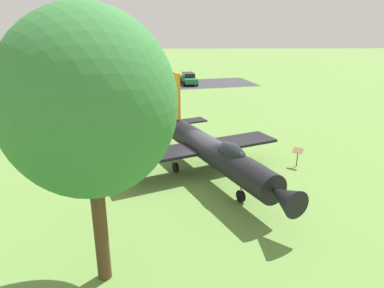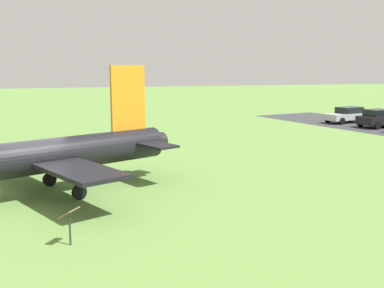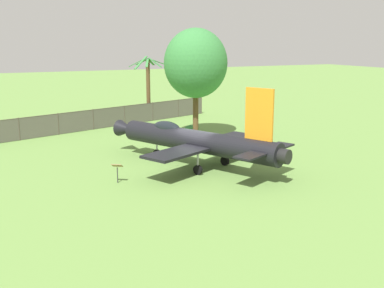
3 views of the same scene
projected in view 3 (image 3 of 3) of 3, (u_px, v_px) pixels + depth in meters
The scene contains 7 objects.
ground_plane at pixel (197, 167), 30.25m from camera, with size 200.00×200.00×0.00m, color #668E42.
display_jet at pixel (193, 140), 30.06m from camera, with size 9.46×13.06×5.37m.
shade_tree at pixel (196, 64), 38.15m from camera, with size 5.25×4.97×8.99m.
palm_tree at pixel (148, 85), 47.76m from camera, with size 4.16×4.30×6.44m.
perimeter_fence at pixel (93, 119), 42.61m from camera, with size 26.53×8.61×1.88m.
shrub_near_fence at pixel (192, 129), 41.25m from camera, with size 1.32×1.13×0.68m.
info_plaque at pixel (117, 168), 26.64m from camera, with size 0.72×0.67×1.14m.
Camera 3 is at (-12.97, -26.18, 7.98)m, focal length 43.78 mm.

